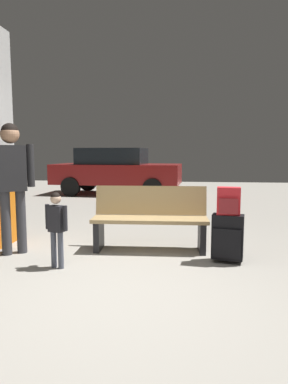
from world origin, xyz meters
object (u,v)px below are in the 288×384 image
Objects in this scene: bench at (150,218)px; suitcase at (228,237)px; backpack_bright at (229,201)px; parked_car_far at (116,170)px; adult at (12,174)px; child at (56,222)px.

bench reaches higher than suitcase.
parked_car_far reaches higher than backpack_bright.
bench is 0.38× the size of parked_car_far.
suitcase is 2.92m from adult.
suitcase is (1.01, -0.49, -0.12)m from bench.
suitcase is 0.45m from backpack_bright.
child is at bearing -32.41° from adult.
bench is 1.96m from adult.
adult is (-2.82, 0.07, 0.31)m from backpack_bright.
bench is 4.76× the size of backpack_bright.
suitcase is at bearing 11.89° from child.
bench is at bearing 154.33° from backpack_bright.
backpack_bright is 7.37m from parked_car_far.
suitcase is 2.09m from child.
suitcase is 0.14× the size of parked_car_far.
adult is at bearing 147.59° from child.
backpack_bright reaches higher than bench.
bench is at bearing 41.74° from child.
suitcase is 7.38m from parked_car_far.
child is (-2.04, -0.43, 0.24)m from suitcase.
child is at bearing -168.13° from backpack_bright.
bench is 1.17m from backpack_bright.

